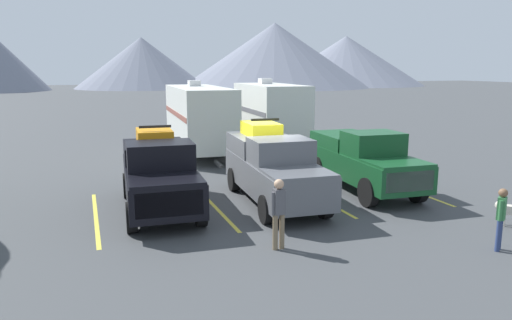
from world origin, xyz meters
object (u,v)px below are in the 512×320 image
(person_b, at_px, (279,209))
(dog, at_px, (510,210))
(camper_trailer_a, at_px, (199,116))
(camper_trailer_b, at_px, (270,113))
(pickup_truck_b, at_px, (272,165))
(person_a, at_px, (501,215))
(pickup_truck_c, at_px, (363,159))
(pickup_truck_a, at_px, (159,172))

(person_b, bearing_deg, dog, -5.13)
(camper_trailer_a, relative_size, camper_trailer_b, 1.23)
(person_b, xyz_separation_m, dog, (6.74, -0.61, -0.53))
(pickup_truck_b, height_order, dog, pickup_truck_b)
(person_a, relative_size, dog, 2.11)
(pickup_truck_b, xyz_separation_m, pickup_truck_c, (3.64, 0.30, -0.08))
(camper_trailer_a, height_order, person_a, camper_trailer_a)
(pickup_truck_c, height_order, dog, pickup_truck_c)
(camper_trailer_a, xyz_separation_m, person_a, (3.76, -15.55, -1.07))
(person_b, bearing_deg, pickup_truck_b, 70.28)
(pickup_truck_b, distance_m, person_a, 6.92)
(pickup_truck_a, height_order, pickup_truck_b, pickup_truck_b)
(pickup_truck_c, xyz_separation_m, camper_trailer_a, (-3.86, 9.30, 0.83))
(camper_trailer_b, bearing_deg, person_b, -110.67)
(pickup_truck_c, relative_size, person_b, 3.24)
(pickup_truck_c, relative_size, dog, 7.74)
(person_a, xyz_separation_m, dog, (1.75, 1.29, -0.41))
(camper_trailer_b, height_order, dog, camper_trailer_b)
(pickup_truck_a, bearing_deg, person_a, -41.34)
(pickup_truck_a, xyz_separation_m, camper_trailer_a, (3.43, 9.22, 0.78))
(camper_trailer_a, bearing_deg, person_a, -76.41)
(camper_trailer_b, xyz_separation_m, person_b, (-5.10, -13.50, -0.99))
(camper_trailer_b, bearing_deg, pickup_truck_c, -90.00)
(person_a, bearing_deg, dog, 36.32)
(pickup_truck_a, distance_m, dog, 10.28)
(pickup_truck_c, bearing_deg, pickup_truck_a, 179.37)
(pickup_truck_b, height_order, pickup_truck_c, pickup_truck_b)
(pickup_truck_c, relative_size, person_a, 3.67)
(camper_trailer_b, bearing_deg, pickup_truck_a, -128.81)
(pickup_truck_a, height_order, camper_trailer_b, camper_trailer_b)
(pickup_truck_b, relative_size, camper_trailer_a, 0.64)
(pickup_truck_b, bearing_deg, camper_trailer_a, 91.32)
(pickup_truck_a, relative_size, camper_trailer_a, 0.61)
(pickup_truck_c, xyz_separation_m, dog, (1.64, -4.96, -0.65))
(pickup_truck_b, distance_m, dog, 7.08)
(person_a, relative_size, person_b, 0.88)
(pickup_truck_c, bearing_deg, dog, -71.68)
(pickup_truck_b, bearing_deg, dog, -41.39)
(pickup_truck_a, xyz_separation_m, pickup_truck_b, (3.65, -0.38, 0.03))
(pickup_truck_a, height_order, pickup_truck_c, pickup_truck_a)
(pickup_truck_a, xyz_separation_m, pickup_truck_c, (7.30, -0.08, -0.05))
(pickup_truck_a, bearing_deg, dog, -29.42)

